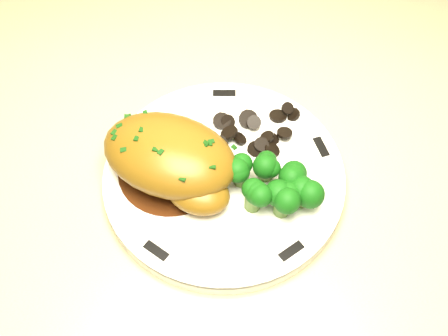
# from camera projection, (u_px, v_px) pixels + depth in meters

# --- Properties ---
(counter) EXTENTS (1.98, 0.65, 0.97)m
(counter) POSITION_uv_depth(u_px,v_px,m) (38.00, 304.00, 0.94)
(counter) COLOR brown
(counter) RESTS_ON ground
(plate) EXTENTS (0.24, 0.24, 0.02)m
(plate) POSITION_uv_depth(u_px,v_px,m) (224.00, 178.00, 0.57)
(plate) COLOR white
(plate) RESTS_ON counter
(rim_accent_0) EXTENTS (0.02, 0.03, 0.00)m
(rim_accent_0) POSITION_uv_depth(u_px,v_px,m) (321.00, 147.00, 0.58)
(rim_accent_0) COLOR black
(rim_accent_0) RESTS_ON plate
(rim_accent_1) EXTENTS (0.03, 0.01, 0.00)m
(rim_accent_1) POSITION_uv_depth(u_px,v_px,m) (224.00, 93.00, 0.62)
(rim_accent_1) COLOR black
(rim_accent_1) RESTS_ON plate
(rim_accent_2) EXTENTS (0.02, 0.03, 0.00)m
(rim_accent_2) POSITION_uv_depth(u_px,v_px,m) (127.00, 147.00, 0.58)
(rim_accent_2) COLOR black
(rim_accent_2) RESTS_ON plate
(rim_accent_3) EXTENTS (0.03, 0.02, 0.00)m
(rim_accent_3) POSITION_uv_depth(u_px,v_px,m) (156.00, 251.00, 0.51)
(rim_accent_3) COLOR black
(rim_accent_3) RESTS_ON plate
(rim_accent_4) EXTENTS (0.03, 0.02, 0.00)m
(rim_accent_4) POSITION_uv_depth(u_px,v_px,m) (291.00, 251.00, 0.51)
(rim_accent_4) COLOR black
(rim_accent_4) RESTS_ON plate
(gravy_pool) EXTENTS (0.11, 0.11, 0.00)m
(gravy_pool) POSITION_uv_depth(u_px,v_px,m) (172.00, 170.00, 0.56)
(gravy_pool) COLOR #3B1A0A
(gravy_pool) RESTS_ON plate
(chicken_breast) EXTENTS (0.16, 0.13, 0.05)m
(chicken_breast) POSITION_uv_depth(u_px,v_px,m) (173.00, 159.00, 0.54)
(chicken_breast) COLOR brown
(chicken_breast) RESTS_ON plate
(mushroom_pile) EXTENTS (0.08, 0.06, 0.02)m
(mushroom_pile) POSITION_uv_depth(u_px,v_px,m) (258.00, 132.00, 0.58)
(mushroom_pile) COLOR black
(mushroom_pile) RESTS_ON plate
(broccoli_florets) EXTENTS (0.08, 0.06, 0.04)m
(broccoli_florets) POSITION_uv_depth(u_px,v_px,m) (273.00, 183.00, 0.53)
(broccoli_florets) COLOR #547732
(broccoli_florets) RESTS_ON plate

